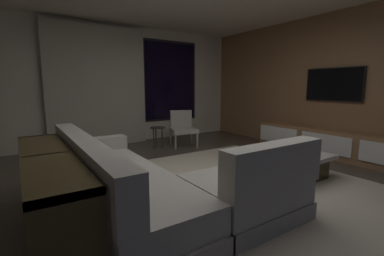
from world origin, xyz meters
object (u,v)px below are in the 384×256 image
side_stool (158,131)px  mounted_tv (334,84)px  coffee_table (278,163)px  media_console (334,144)px  console_table_behind_couch (50,191)px  book_stack_on_coffee_table (282,150)px  sectional_couch (153,187)px  accent_chair_near_window (183,126)px

side_stool → mounted_tv: (2.55, -2.31, 0.98)m
coffee_table → media_console: (1.70, 0.08, 0.06)m
mounted_tv → console_table_behind_couch: (-4.84, -0.20, -0.94)m
book_stack_on_coffee_table → media_console: (1.65, 0.11, -0.13)m
mounted_tv → sectional_couch: bearing=-175.1°
coffee_table → media_console: 1.70m
accent_chair_near_window → side_stool: bearing=174.0°
coffee_table → mounted_tv: (1.88, 0.28, 1.16)m
coffee_table → side_stool: size_ratio=2.52×
side_stool → sectional_couch: bearing=-117.4°
side_stool → console_table_behind_couch: console_table_behind_couch is taller
sectional_couch → side_stool: (1.37, 2.65, 0.08)m
media_console → console_table_behind_couch: 4.66m
media_console → mounted_tv: mounted_tv is taller
sectional_couch → media_console: size_ratio=0.81×
coffee_table → mounted_tv: mounted_tv is taller
book_stack_on_coffee_table → media_console: 1.66m
sectional_couch → mounted_tv: size_ratio=2.32×
mounted_tv → console_table_behind_couch: bearing=-177.6°
sectional_couch → mounted_tv: mounted_tv is taller
accent_chair_near_window → side_stool: size_ratio=1.70×
sectional_couch → side_stool: sectional_couch is taller
sectional_couch → coffee_table: bearing=1.5°
coffee_table → side_stool: side_stool is taller
side_stool → mounted_tv: size_ratio=0.43×
console_table_behind_couch → side_stool: bearing=47.7°
coffee_table → media_console: media_console is taller
book_stack_on_coffee_table → media_console: bearing=3.7°
coffee_table → accent_chair_near_window: 2.54m
accent_chair_near_window → media_console: 3.03m
book_stack_on_coffee_table → mounted_tv: (1.83, 0.31, 0.97)m
coffee_table → accent_chair_near_window: (-0.08, 2.53, 0.25)m
sectional_couch → side_stool: 2.98m
book_stack_on_coffee_table → accent_chair_near_window: 2.56m
console_table_behind_couch → mounted_tv: bearing=2.4°
coffee_table → book_stack_on_coffee_table: size_ratio=4.14×
accent_chair_near_window → console_table_behind_couch: (-2.87, -2.45, -0.02)m
accent_chair_near_window → sectional_couch: bearing=-127.2°
book_stack_on_coffee_table → sectional_couch: bearing=-179.2°
side_stool → console_table_behind_couch: (-2.28, -2.51, 0.04)m
accent_chair_near_window → side_stool: accent_chair_near_window is taller
accent_chair_near_window → media_console: (1.78, -2.45, -0.18)m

